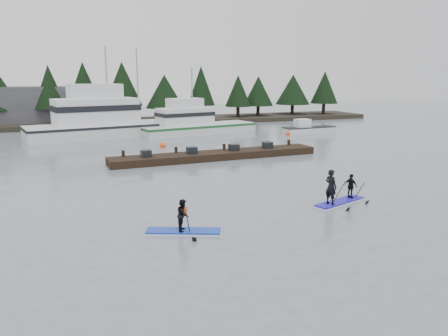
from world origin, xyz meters
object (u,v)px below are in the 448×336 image
object	(u,v)px
fishing_boat_medium	(195,129)
floating_dock	(216,155)
paddleboard_duo	(339,191)
fishing_boat_large	(113,129)
paddleboard_solo	(183,221)

from	to	relation	value
fishing_boat_medium	floating_dock	distance (m)	15.30
fishing_boat_medium	paddleboard_duo	bearing A→B (deg)	-103.77
paddleboard_duo	fishing_boat_large	bearing A→B (deg)	85.39
fishing_boat_medium	floating_dock	size ratio (longest dim) A/B	0.83
fishing_boat_medium	fishing_boat_large	bearing A→B (deg)	161.04
fishing_boat_large	paddleboard_duo	distance (m)	30.80
paddleboard_solo	floating_dock	bearing A→B (deg)	88.14
floating_dock	paddleboard_solo	xyz separation A→B (m)	(-6.79, -14.94, 0.23)
fishing_boat_medium	paddleboard_solo	world-z (taller)	fishing_boat_medium
paddleboard_solo	paddleboard_duo	world-z (taller)	paddleboard_duo
floating_dock	fishing_boat_large	bearing A→B (deg)	107.68
floating_dock	paddleboard_duo	distance (m)	13.75
fishing_boat_large	fishing_boat_medium	size ratio (longest dim) A/B	1.40
fishing_boat_large	fishing_boat_medium	xyz separation A→B (m)	(8.79, -1.17, -0.24)
fishing_boat_large	paddleboard_duo	size ratio (longest dim) A/B	5.86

